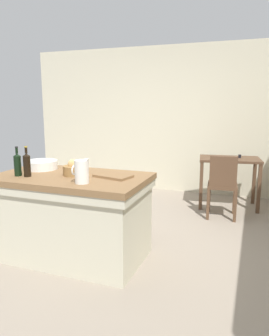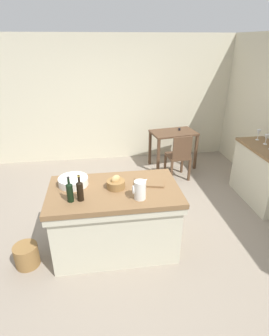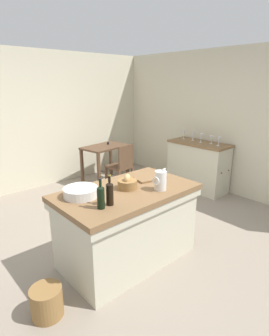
{
  "view_description": "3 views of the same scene",
  "coord_description": "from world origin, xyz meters",
  "px_view_note": "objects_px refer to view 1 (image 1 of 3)",
  "views": [
    {
      "loc": [
        1.49,
        -3.25,
        1.59
      ],
      "look_at": [
        0.27,
        0.06,
        0.89
      ],
      "focal_mm": 34.89,
      "sensor_mm": 36.0,
      "label": 1
    },
    {
      "loc": [
        -0.38,
        -3.19,
        2.46
      ],
      "look_at": [
        0.1,
        0.14,
        0.85
      ],
      "focal_mm": 28.65,
      "sensor_mm": 36.0,
      "label": 2
    },
    {
      "loc": [
        -2.05,
        -2.59,
        1.99
      ],
      "look_at": [
        0.35,
        0.08,
        0.88
      ],
      "focal_mm": 29.36,
      "sensor_mm": 36.0,
      "label": 3
    }
  ],
  "objects_px": {
    "wooden_chair": "(222,184)",
    "cutting_board": "(113,176)",
    "wine_bottle_dark": "(27,164)",
    "bread_basket": "(74,170)",
    "writing_desk": "(229,166)",
    "island_table": "(72,213)",
    "wine_bottle_amber": "(18,164)",
    "wash_bowl": "(41,165)",
    "pitcher": "(82,171)"
  },
  "relations": [
    {
      "from": "wooden_chair",
      "to": "cutting_board",
      "type": "relative_size",
      "value": 2.51
    },
    {
      "from": "wine_bottle_dark",
      "to": "bread_basket",
      "type": "bearing_deg",
      "value": 27.85
    },
    {
      "from": "writing_desk",
      "to": "wine_bottle_dark",
      "type": "xyz_separation_m",
      "value": [
        -1.77,
        -2.52,
        0.35
      ]
    },
    {
      "from": "island_table",
      "to": "wine_bottle_amber",
      "type": "relative_size",
      "value": 5.23
    },
    {
      "from": "island_table",
      "to": "writing_desk",
      "type": "distance_m",
      "value": 2.72
    },
    {
      "from": "wash_bowl",
      "to": "wine_bottle_amber",
      "type": "height_order",
      "value": "wine_bottle_amber"
    },
    {
      "from": "cutting_board",
      "to": "wine_bottle_amber",
      "type": "xyz_separation_m",
      "value": [
        -0.92,
        -0.27,
        0.11
      ]
    },
    {
      "from": "island_table",
      "to": "cutting_board",
      "type": "relative_size",
      "value": 4.34
    },
    {
      "from": "pitcher",
      "to": "wine_bottle_amber",
      "type": "bearing_deg",
      "value": 176.15
    },
    {
      "from": "writing_desk",
      "to": "cutting_board",
      "type": "xyz_separation_m",
      "value": [
        -0.95,
        -2.25,
        0.24
      ]
    },
    {
      "from": "wooden_chair",
      "to": "wine_bottle_amber",
      "type": "bearing_deg",
      "value": -133.36
    },
    {
      "from": "wine_bottle_dark",
      "to": "wine_bottle_amber",
      "type": "relative_size",
      "value": 1.03
    },
    {
      "from": "wine_bottle_dark",
      "to": "writing_desk",
      "type": "bearing_deg",
      "value": 54.92
    },
    {
      "from": "bread_basket",
      "to": "wine_bottle_dark",
      "type": "bearing_deg",
      "value": -152.15
    },
    {
      "from": "writing_desk",
      "to": "wine_bottle_amber",
      "type": "bearing_deg",
      "value": -126.62
    },
    {
      "from": "wooden_chair",
      "to": "pitcher",
      "type": "distance_m",
      "value": 2.32
    },
    {
      "from": "cutting_board",
      "to": "wine_bottle_dark",
      "type": "height_order",
      "value": "wine_bottle_dark"
    },
    {
      "from": "pitcher",
      "to": "bread_basket",
      "type": "distance_m",
      "value": 0.37
    },
    {
      "from": "pitcher",
      "to": "cutting_board",
      "type": "xyz_separation_m",
      "value": [
        0.17,
        0.32,
        -0.1
      ]
    },
    {
      "from": "pitcher",
      "to": "wine_bottle_amber",
      "type": "xyz_separation_m",
      "value": [
        -0.75,
        0.05,
        0.01
      ]
    },
    {
      "from": "writing_desk",
      "to": "wash_bowl",
      "type": "bearing_deg",
      "value": -130.93
    },
    {
      "from": "wash_bowl",
      "to": "cutting_board",
      "type": "xyz_separation_m",
      "value": [
        0.92,
        -0.1,
        -0.04
      ]
    },
    {
      "from": "island_table",
      "to": "wine_bottle_dark",
      "type": "height_order",
      "value": "wine_bottle_dark"
    },
    {
      "from": "cutting_board",
      "to": "wine_bottle_dark",
      "type": "xyz_separation_m",
      "value": [
        -0.82,
        -0.27,
        0.11
      ]
    },
    {
      "from": "wash_bowl",
      "to": "bread_basket",
      "type": "distance_m",
      "value": 0.53
    },
    {
      "from": "wooden_chair",
      "to": "cutting_board",
      "type": "bearing_deg",
      "value": -118.65
    },
    {
      "from": "bread_basket",
      "to": "island_table",
      "type": "bearing_deg",
      "value": -136.97
    },
    {
      "from": "pitcher",
      "to": "wine_bottle_dark",
      "type": "bearing_deg",
      "value": 174.9
    },
    {
      "from": "wooden_chair",
      "to": "cutting_board",
      "type": "distance_m",
      "value": 1.95
    },
    {
      "from": "pitcher",
      "to": "bread_basket",
      "type": "height_order",
      "value": "pitcher"
    },
    {
      "from": "cutting_board",
      "to": "wine_bottle_dark",
      "type": "bearing_deg",
      "value": -161.89
    },
    {
      "from": "pitcher",
      "to": "wooden_chair",
      "type": "bearing_deg",
      "value": 61.54
    },
    {
      "from": "cutting_board",
      "to": "pitcher",
      "type": "bearing_deg",
      "value": -117.48
    },
    {
      "from": "bread_basket",
      "to": "wash_bowl",
      "type": "bearing_deg",
      "value": 163.34
    },
    {
      "from": "wine_bottle_dark",
      "to": "island_table",
      "type": "bearing_deg",
      "value": 26.59
    },
    {
      "from": "island_table",
      "to": "pitcher",
      "type": "height_order",
      "value": "pitcher"
    },
    {
      "from": "pitcher",
      "to": "island_table",
      "type": "bearing_deg",
      "value": 137.46
    },
    {
      "from": "island_table",
      "to": "cutting_board",
      "type": "xyz_separation_m",
      "value": [
        0.44,
        0.08,
        0.41
      ]
    },
    {
      "from": "island_table",
      "to": "writing_desk",
      "type": "xyz_separation_m",
      "value": [
        1.39,
        2.33,
        0.17
      ]
    },
    {
      "from": "pitcher",
      "to": "cutting_board",
      "type": "relative_size",
      "value": 0.71
    },
    {
      "from": "wooden_chair",
      "to": "wash_bowl",
      "type": "relative_size",
      "value": 2.53
    },
    {
      "from": "wash_bowl",
      "to": "wine_bottle_amber",
      "type": "relative_size",
      "value": 1.2
    },
    {
      "from": "pitcher",
      "to": "wine_bottle_dark",
      "type": "distance_m",
      "value": 0.65
    },
    {
      "from": "wooden_chair",
      "to": "wine_bottle_amber",
      "type": "distance_m",
      "value": 2.72
    },
    {
      "from": "island_table",
      "to": "wooden_chair",
      "type": "distance_m",
      "value": 2.21
    },
    {
      "from": "island_table",
      "to": "wash_bowl",
      "type": "relative_size",
      "value": 4.36
    },
    {
      "from": "cutting_board",
      "to": "wine_bottle_amber",
      "type": "height_order",
      "value": "wine_bottle_amber"
    },
    {
      "from": "pitcher",
      "to": "bread_basket",
      "type": "bearing_deg",
      "value": 131.88
    },
    {
      "from": "writing_desk",
      "to": "wine_bottle_amber",
      "type": "height_order",
      "value": "wine_bottle_amber"
    },
    {
      "from": "island_table",
      "to": "wine_bottle_amber",
      "type": "height_order",
      "value": "wine_bottle_amber"
    }
  ]
}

